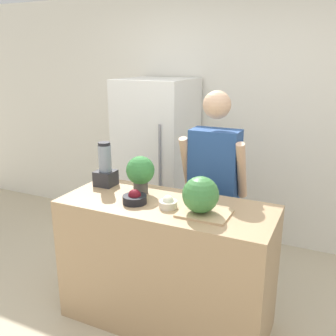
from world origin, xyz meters
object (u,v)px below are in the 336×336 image
at_px(watermelon, 201,195).
at_px(blender, 105,168).
at_px(bowl_cream, 168,203).
at_px(potted_plant, 140,172).
at_px(person, 214,191).
at_px(bowl_cherries, 135,198).
at_px(refrigerator, 158,162).

xyz_separation_m(watermelon, blender, (-0.88, 0.22, 0.01)).
height_order(bowl_cream, blender, blender).
bearing_deg(potted_plant, blender, 173.94).
height_order(person, bowl_cream, person).
relative_size(blender, potted_plant, 1.23).
xyz_separation_m(watermelon, bowl_cream, (-0.23, 0.01, -0.10)).
distance_m(bowl_cream, potted_plant, 0.38).
bearing_deg(bowl_cherries, bowl_cream, 5.27).
xyz_separation_m(bowl_cream, blender, (-0.65, 0.21, 0.11)).
height_order(refrigerator, bowl_cherries, refrigerator).
bearing_deg(refrigerator, blender, -85.43).
height_order(watermelon, bowl_cherries, watermelon).
xyz_separation_m(person, bowl_cream, (-0.11, -0.66, 0.11)).
bearing_deg(blender, potted_plant, -6.06).
xyz_separation_m(watermelon, potted_plant, (-0.54, 0.18, 0.03)).
relative_size(refrigerator, bowl_cream, 13.78).
height_order(refrigerator, blender, refrigerator).
distance_m(watermelon, bowl_cream, 0.25).
bearing_deg(person, bowl_cream, -99.41).
height_order(refrigerator, watermelon, refrigerator).
distance_m(blender, potted_plant, 0.34).
bearing_deg(watermelon, refrigerator, 126.54).
distance_m(person, bowl_cherries, 0.78).
relative_size(refrigerator, watermelon, 7.24).
bearing_deg(bowl_cream, person, 80.59).
height_order(blender, potted_plant, blender).
height_order(person, watermelon, person).
distance_m(bowl_cherries, potted_plant, 0.25).
relative_size(watermelon, potted_plant, 0.84).
bearing_deg(blender, refrigerator, 94.57).
xyz_separation_m(refrigerator, bowl_cream, (0.73, -1.30, 0.12)).
height_order(bowl_cherries, blender, blender).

